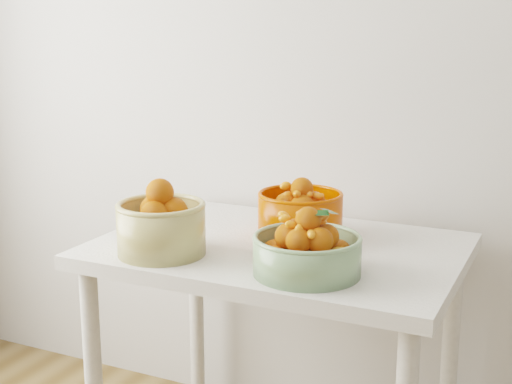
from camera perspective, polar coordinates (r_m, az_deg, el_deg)
table at (r=2.03m, az=1.83°, el=-6.78°), size 1.00×0.70×0.75m
bowl_cream at (r=1.91m, az=-7.59°, el=-2.68°), size 0.27×0.27×0.20m
bowl_green at (r=1.75m, az=4.10°, el=-4.73°), size 0.34×0.34×0.17m
bowl_orange at (r=2.05m, az=3.56°, el=-1.71°), size 0.31×0.31×0.18m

